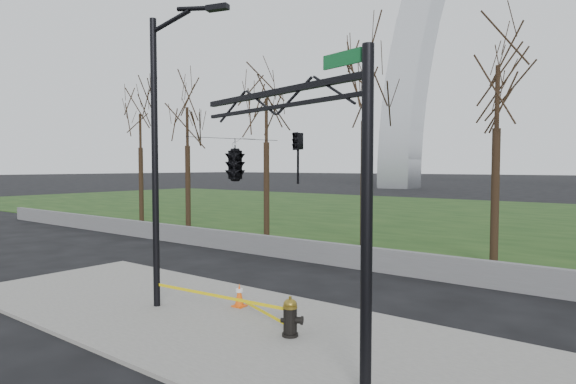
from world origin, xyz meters
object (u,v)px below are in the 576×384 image
Objects in this scene: street_light at (162,141)px; traffic_signal_mast at (254,159)px; fire_hydrant at (291,318)px; traffic_cone at (239,295)px.

street_light reaches higher than traffic_signal_mast.
fire_hydrant reaches higher than traffic_cone.
traffic_signal_mast is at bearing -140.02° from fire_hydrant.
traffic_cone is at bearing 153.48° from traffic_signal_mast.
fire_hydrant is 2.75m from traffic_cone.
traffic_cone is 4.66m from traffic_signal_mast.
traffic_cone is 4.76m from street_light.
traffic_cone is at bearing 135.75° from fire_hydrant.
traffic_signal_mast is at bearing -23.44° from street_light.
traffic_signal_mast reaches higher than traffic_cone.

